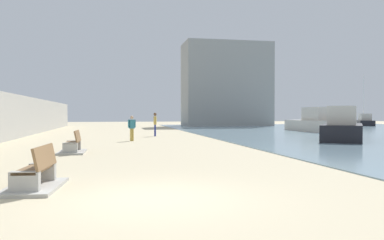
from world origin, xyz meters
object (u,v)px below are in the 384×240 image
bench_near (36,178)px  boat_far_left (364,121)px  person_standing (155,122)px  bench_far (73,147)px  person_walking (132,126)px  boat_distant (312,123)px  boat_far_right (343,128)px

bench_near → boat_far_left: bearing=48.3°
bench_near → person_standing: bearing=76.9°
bench_far → person_walking: (2.84, 7.08, 0.67)m
person_standing → boat_far_left: size_ratio=0.23×
person_standing → boat_distant: bearing=17.5°
boat_distant → boat_far_right: 12.90m
bench_far → boat_far_left: boat_far_left is taller
boat_far_right → bench_near: bearing=-140.3°
boat_distant → bench_far: bearing=-140.2°
boat_far_right → person_standing: bearing=146.8°
boat_far_right → boat_far_left: bearing=53.3°
person_standing → boat_distant: 16.23m
person_walking → boat_distant: (17.43, 9.83, -0.04)m
boat_far_left → boat_far_right: size_ratio=1.12×
person_standing → boat_far_left: boat_far_left is taller
boat_far_right → bench_far: bearing=-163.2°
bench_near → boat_distant: boat_distant is taller
person_standing → boat_distant: boat_distant is taller
person_walking → person_standing: size_ratio=0.88×
bench_near → person_standing: size_ratio=1.22×
bench_far → boat_distant: 26.41m
bench_far → person_standing: bearing=68.3°
person_walking → boat_far_left: boat_far_left is taller
person_walking → boat_far_right: bearing=-10.0°
person_standing → bench_far: bearing=-111.7°
bench_far → boat_far_left: bearing=41.7°
boat_far_right → person_walking: bearing=170.0°
person_walking → boat_far_right: boat_far_right is taller
bench_far → boat_far_right: bearing=16.8°
bench_far → bench_near: bearing=-89.8°
bench_near → boat_far_left: boat_far_left is taller
person_walking → person_standing: person_standing is taller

